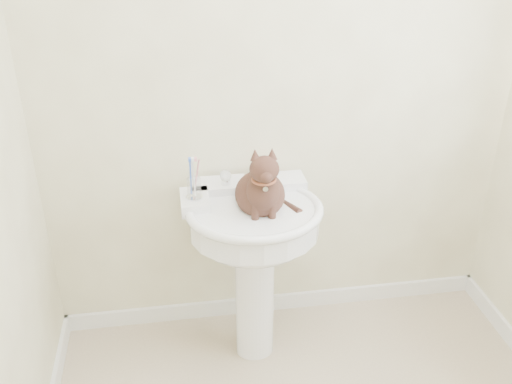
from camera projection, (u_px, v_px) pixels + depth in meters
name	position (u px, v px, depth m)	size (l,w,h in m)	color
wall_back	(282.00, 83.00, 2.50)	(2.20, 0.00, 2.50)	beige
baseboard_back	(277.00, 302.00, 3.06)	(2.20, 0.02, 0.09)	white
pedestal_sink	(254.00, 236.00, 2.50)	(0.61, 0.59, 0.83)	white
faucet	(249.00, 176.00, 2.53)	(0.28, 0.12, 0.14)	silver
soap_bar	(264.00, 172.00, 2.63)	(0.09, 0.06, 0.03)	orange
toothbrush_cup	(194.00, 188.00, 2.41)	(0.07, 0.07, 0.19)	silver
cat	(261.00, 191.00, 2.38)	(0.23, 0.29, 0.43)	#522F24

